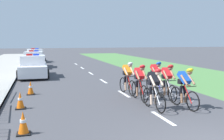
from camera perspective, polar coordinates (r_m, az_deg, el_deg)
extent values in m
cube|color=#9E9E99|center=(18.84, -20.11, -1.36)|extent=(0.16, 60.00, 0.13)
cube|color=#4C7F42|center=(21.71, 14.38, -0.33)|extent=(7.00, 60.00, 0.01)
cube|color=white|center=(8.80, 10.96, -10.19)|extent=(0.14, 1.60, 0.01)
cube|color=white|center=(12.39, 2.60, -5.19)|extent=(0.14, 1.60, 0.01)
cube|color=white|center=(16.17, -1.88, -2.42)|extent=(0.14, 1.60, 0.01)
cube|color=white|center=(20.04, -4.63, -0.71)|extent=(0.14, 1.60, 0.01)
cube|color=white|center=(23.95, -6.49, 0.45)|extent=(0.14, 1.60, 0.01)
cube|color=white|center=(27.89, -7.82, 1.29)|extent=(0.14, 1.60, 0.01)
torus|color=black|center=(9.27, 10.46, -7.02)|extent=(0.08, 0.73, 0.72)
cylinder|color=#99999E|center=(9.27, 10.46, -7.02)|extent=(0.06, 0.06, 0.06)
torus|color=black|center=(10.13, 7.70, -5.81)|extent=(0.08, 0.73, 0.72)
cylinder|color=#99999E|center=(10.13, 7.70, -5.81)|extent=(0.06, 0.06, 0.06)
cylinder|color=white|center=(9.55, 9.21, -3.30)|extent=(0.06, 0.55, 0.04)
cylinder|color=white|center=(9.46, 9.68, -5.41)|extent=(0.06, 0.48, 0.63)
cylinder|color=white|center=(9.78, 8.63, -4.87)|extent=(0.04, 0.04, 0.65)
cylinder|color=black|center=(9.25, 10.23, -3.77)|extent=(0.42, 0.05, 0.03)
cube|color=black|center=(9.72, 8.67, -2.89)|extent=(0.11, 0.22, 0.05)
cube|color=black|center=(9.58, 9.03, -1.82)|extent=(0.31, 0.56, 0.45)
cube|color=black|center=(9.70, 8.70, -2.66)|extent=(0.29, 0.21, 0.18)
cylinder|color=black|center=(9.76, 9.27, -4.67)|extent=(0.12, 0.23, 0.40)
cylinder|color=beige|center=(9.75, 9.46, -6.28)|extent=(0.10, 0.16, 0.36)
cylinder|color=black|center=(9.68, 8.32, -4.75)|extent=(0.12, 0.17, 0.40)
cylinder|color=beige|center=(9.66, 8.51, -6.37)|extent=(0.10, 0.13, 0.36)
cylinder|color=beige|center=(9.47, 10.49, -2.24)|extent=(0.10, 0.40, 0.35)
cylinder|color=beige|center=(9.32, 8.77, -2.35)|extent=(0.10, 0.40, 0.35)
sphere|color=beige|center=(9.28, 9.92, -0.60)|extent=(0.19, 0.19, 0.19)
ellipsoid|color=red|center=(9.27, 9.95, -0.21)|extent=(0.25, 0.33, 0.24)
torus|color=black|center=(9.76, 17.12, -6.52)|extent=(0.12, 0.72, 0.72)
cylinder|color=#99999E|center=(9.76, 17.12, -6.52)|extent=(0.07, 0.07, 0.06)
torus|color=black|center=(10.53, 13.70, -5.47)|extent=(0.12, 0.72, 0.72)
cylinder|color=#99999E|center=(10.53, 13.70, -5.47)|extent=(0.07, 0.07, 0.06)
cylinder|color=#B21919|center=(10.00, 15.61, -3.02)|extent=(0.09, 0.55, 0.04)
cylinder|color=#B21919|center=(9.92, 16.16, -5.01)|extent=(0.09, 0.48, 0.63)
cylinder|color=#B21919|center=(10.21, 14.87, -4.54)|extent=(0.04, 0.04, 0.65)
cylinder|color=black|center=(9.73, 16.85, -3.44)|extent=(0.42, 0.07, 0.03)
cube|color=black|center=(10.15, 14.93, -2.63)|extent=(0.12, 0.23, 0.05)
cube|color=blue|center=(10.02, 15.39, -1.60)|extent=(0.33, 0.57, 0.45)
cube|color=black|center=(10.14, 14.97, -2.42)|extent=(0.30, 0.23, 0.18)
cylinder|color=black|center=(10.21, 15.49, -4.33)|extent=(0.13, 0.23, 0.40)
cylinder|color=#9E7051|center=(10.20, 15.72, -5.86)|extent=(0.11, 0.16, 0.36)
cylinder|color=black|center=(10.10, 14.67, -4.42)|extent=(0.13, 0.18, 0.40)
cylinder|color=#9E7051|center=(10.09, 14.90, -5.96)|extent=(0.10, 0.13, 0.36)
cylinder|color=#9E7051|center=(9.96, 16.86, -1.99)|extent=(0.12, 0.41, 0.35)
cylinder|color=#9E7051|center=(9.77, 15.39, -2.11)|extent=(0.12, 0.41, 0.35)
sphere|color=#9E7051|center=(9.76, 16.49, -0.43)|extent=(0.19, 0.19, 0.19)
ellipsoid|color=yellow|center=(9.74, 16.54, -0.06)|extent=(0.26, 0.34, 0.24)
torus|color=black|center=(10.63, 6.99, -5.22)|extent=(0.06, 0.72, 0.72)
cylinder|color=#99999E|center=(10.63, 6.99, -5.22)|extent=(0.06, 0.06, 0.06)
torus|color=black|center=(11.53, 4.96, -4.27)|extent=(0.06, 0.72, 0.72)
cylinder|color=#99999E|center=(11.53, 4.96, -4.27)|extent=(0.06, 0.06, 0.06)
cylinder|color=#B21919|center=(10.94, 6.07, -2.01)|extent=(0.05, 0.55, 0.04)
cylinder|color=#B21919|center=(10.83, 6.42, -3.84)|extent=(0.05, 0.48, 0.63)
cylinder|color=#B21919|center=(11.17, 5.65, -3.41)|extent=(0.04, 0.04, 0.65)
cylinder|color=black|center=(10.62, 6.81, -2.38)|extent=(0.42, 0.04, 0.03)
cube|color=black|center=(11.11, 5.67, -1.66)|extent=(0.11, 0.22, 0.05)
cube|color=red|center=(10.97, 5.93, -0.72)|extent=(0.29, 0.56, 0.45)
cube|color=black|center=(11.10, 5.69, -1.47)|extent=(0.28, 0.21, 0.18)
cylinder|color=black|center=(11.14, 6.20, -3.23)|extent=(0.12, 0.23, 0.40)
cylinder|color=#9E7051|center=(11.12, 6.34, -4.64)|extent=(0.09, 0.16, 0.36)
cylinder|color=black|center=(11.07, 5.34, -3.28)|extent=(0.11, 0.17, 0.40)
cylinder|color=#9E7051|center=(11.05, 5.49, -4.70)|extent=(0.09, 0.12, 0.36)
cylinder|color=#9E7051|center=(10.85, 7.15, -1.08)|extent=(0.09, 0.40, 0.35)
cylinder|color=#9E7051|center=(10.72, 5.59, -1.15)|extent=(0.09, 0.40, 0.35)
sphere|color=#9E7051|center=(10.67, 6.58, 0.37)|extent=(0.19, 0.19, 0.19)
ellipsoid|color=red|center=(10.66, 6.60, 0.71)|extent=(0.24, 0.32, 0.24)
torus|color=black|center=(10.90, 12.98, -5.04)|extent=(0.05, 0.72, 0.72)
cylinder|color=#99999E|center=(10.90, 12.98, -5.04)|extent=(0.06, 0.06, 0.06)
torus|color=black|center=(11.77, 10.65, -4.14)|extent=(0.05, 0.72, 0.72)
cylinder|color=#99999E|center=(11.77, 10.65, -4.14)|extent=(0.06, 0.06, 0.06)
cylinder|color=white|center=(11.20, 11.95, -1.92)|extent=(0.04, 0.55, 0.04)
cylinder|color=white|center=(11.10, 12.33, -3.70)|extent=(0.04, 0.48, 0.63)
cylinder|color=white|center=(11.42, 11.45, -3.29)|extent=(0.04, 0.04, 0.65)
cylinder|color=black|center=(10.90, 12.80, -2.28)|extent=(0.42, 0.03, 0.03)
cube|color=black|center=(11.37, 11.49, -1.58)|extent=(0.10, 0.22, 0.05)
cube|color=red|center=(11.23, 11.80, -0.65)|extent=(0.28, 0.55, 0.45)
cube|color=black|center=(11.36, 11.52, -1.38)|extent=(0.28, 0.20, 0.18)
cylinder|color=black|center=(11.41, 12.00, -3.11)|extent=(0.11, 0.22, 0.40)
cylinder|color=#9E7051|center=(11.38, 12.15, -4.48)|extent=(0.09, 0.15, 0.36)
cylinder|color=black|center=(11.32, 11.19, -3.16)|extent=(0.11, 0.17, 0.40)
cylinder|color=#9E7051|center=(11.30, 11.34, -4.54)|extent=(0.09, 0.12, 0.36)
cylinder|color=#9E7051|center=(11.13, 13.04, -1.01)|extent=(0.08, 0.40, 0.35)
cylinder|color=#9E7051|center=(10.98, 11.57, -1.07)|extent=(0.08, 0.40, 0.35)
sphere|color=#9E7051|center=(10.94, 12.55, 0.41)|extent=(0.19, 0.19, 0.19)
ellipsoid|color=red|center=(10.93, 12.59, 0.74)|extent=(0.23, 0.32, 0.24)
torus|color=black|center=(11.85, 4.40, -3.97)|extent=(0.12, 0.72, 0.72)
cylinder|color=#99999E|center=(11.85, 4.40, -3.97)|extent=(0.07, 0.07, 0.06)
torus|color=black|center=(12.74, 2.39, -3.22)|extent=(0.12, 0.72, 0.72)
cylinder|color=#99999E|center=(12.74, 2.39, -3.22)|extent=(0.07, 0.07, 0.06)
cylinder|color=#B21919|center=(12.17, 3.47, -1.12)|extent=(0.10, 0.55, 0.04)
cylinder|color=#B21919|center=(12.06, 3.82, -2.75)|extent=(0.09, 0.48, 0.63)
cylinder|color=#B21919|center=(12.39, 3.06, -2.40)|extent=(0.04, 0.04, 0.65)
cylinder|color=black|center=(11.86, 4.20, -1.43)|extent=(0.42, 0.07, 0.03)
cube|color=black|center=(12.34, 3.07, -0.83)|extent=(0.12, 0.23, 0.05)
cube|color=orange|center=(12.20, 3.33, 0.04)|extent=(0.34, 0.57, 0.45)
cube|color=black|center=(12.33, 3.09, -0.65)|extent=(0.30, 0.23, 0.18)
cylinder|color=black|center=(12.37, 3.56, -2.24)|extent=(0.13, 0.23, 0.40)
cylinder|color=tan|center=(12.34, 3.71, -3.50)|extent=(0.11, 0.16, 0.36)
cylinder|color=black|center=(12.29, 2.80, -2.29)|extent=(0.13, 0.18, 0.40)
cylinder|color=tan|center=(12.26, 2.95, -3.56)|extent=(0.10, 0.13, 0.36)
cylinder|color=tan|center=(12.09, 4.45, -0.27)|extent=(0.12, 0.41, 0.35)
cylinder|color=tan|center=(11.95, 3.08, -0.34)|extent=(0.12, 0.41, 0.35)
sphere|color=tan|center=(11.91, 3.96, 1.03)|extent=(0.19, 0.19, 0.19)
ellipsoid|color=white|center=(11.90, 3.98, 1.34)|extent=(0.26, 0.34, 0.24)
torus|color=black|center=(12.20, 10.53, -3.76)|extent=(0.11, 0.73, 0.72)
cylinder|color=#99999E|center=(12.20, 10.53, -3.76)|extent=(0.06, 0.06, 0.06)
torus|color=black|center=(13.05, 8.25, -3.05)|extent=(0.11, 0.73, 0.72)
cylinder|color=#99999E|center=(13.05, 8.25, -3.05)|extent=(0.06, 0.06, 0.06)
cylinder|color=#1E1E99|center=(12.50, 9.51, -1.00)|extent=(0.08, 0.55, 0.04)
cylinder|color=#1E1E99|center=(12.40, 9.89, -2.58)|extent=(0.08, 0.48, 0.63)
cylinder|color=#1E1E99|center=(12.71, 9.03, -2.25)|extent=(0.04, 0.04, 0.65)
cylinder|color=black|center=(12.20, 10.33, -1.29)|extent=(0.42, 0.06, 0.03)
cube|color=black|center=(12.67, 9.06, -0.71)|extent=(0.12, 0.23, 0.05)
cube|color=red|center=(12.53, 9.36, 0.13)|extent=(0.33, 0.56, 0.47)
cube|color=black|center=(12.65, 9.08, -0.54)|extent=(0.30, 0.22, 0.18)
cylinder|color=black|center=(12.70, 9.52, -2.08)|extent=(0.13, 0.23, 0.40)
cylinder|color=#9E7051|center=(12.67, 9.68, -3.31)|extent=(0.10, 0.16, 0.36)
cylinder|color=black|center=(12.61, 8.81, -2.13)|extent=(0.12, 0.18, 0.40)
cylinder|color=#9E7051|center=(12.58, 8.97, -3.37)|extent=(0.10, 0.13, 0.36)
cylinder|color=#9E7051|center=(12.44, 10.49, -0.17)|extent=(0.11, 0.41, 0.35)
cylinder|color=#9E7051|center=(12.28, 9.21, -0.23)|extent=(0.11, 0.41, 0.35)
sphere|color=#9E7051|center=(12.25, 10.08, 1.10)|extent=(0.19, 0.19, 0.19)
ellipsoid|color=blue|center=(12.24, 10.11, 1.40)|extent=(0.26, 0.33, 0.24)
cube|color=white|center=(18.83, -16.71, 0.15)|extent=(1.77, 4.40, 0.72)
cube|color=white|center=(18.67, -16.78, 2.13)|extent=(1.56, 2.10, 0.60)
cube|color=#283342|center=(19.68, -16.74, 2.28)|extent=(1.44, 0.08, 0.51)
cube|color=#1947B2|center=(18.86, -19.40, 0.13)|extent=(0.02, 3.74, 0.24)
cube|color=#1947B2|center=(18.83, -14.02, 0.29)|extent=(0.02, 3.74, 0.24)
cube|color=red|center=(18.65, -17.49, 3.21)|extent=(0.40, 0.18, 0.11)
cube|color=blue|center=(18.65, -16.14, 3.25)|extent=(0.40, 0.18, 0.11)
cylinder|color=black|center=(20.24, -19.19, -0.08)|extent=(0.20, 0.64, 0.64)
cylinder|color=black|center=(20.21, -14.09, 0.08)|extent=(0.20, 0.64, 0.64)
cylinder|color=black|center=(17.54, -19.69, -1.06)|extent=(0.20, 0.64, 0.64)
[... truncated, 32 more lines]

